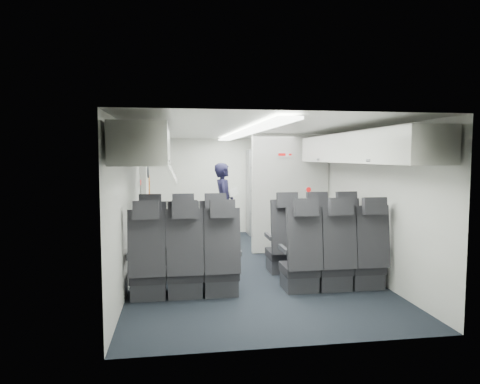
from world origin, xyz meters
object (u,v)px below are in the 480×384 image
object	(u,v)px
boarding_door	(145,198)
flight_attendant	(224,203)
seat_row_front	(249,247)
galley_unit	(266,192)
seat_row_mid	(262,262)
carry_on_bag	(153,152)

from	to	relation	value
boarding_door	flight_attendant	size ratio (longest dim) A/B	1.15
seat_row_front	flight_attendant	xyz separation A→B (m)	(-0.12, 2.31, 0.40)
seat_row_front	galley_unit	size ratio (longest dim) A/B	1.75
seat_row_mid	flight_attendant	distance (m)	3.24
galley_unit	flight_attendant	size ratio (longest dim) A/B	1.18
galley_unit	boarding_door	distance (m)	2.84
flight_attendant	seat_row_front	bearing A→B (deg)	-173.13
galley_unit	flight_attendant	xyz separation A→B (m)	(-1.07, -0.94, -0.14)
seat_row_front	carry_on_bag	distance (m)	2.00
seat_row_front	flight_attendant	world-z (taller)	flight_attendant
galley_unit	boarding_door	world-z (taller)	galley_unit
seat_row_front	seat_row_mid	distance (m)	0.90
seat_row_mid	galley_unit	size ratio (longest dim) A/B	1.75
boarding_door	carry_on_bag	size ratio (longest dim) A/B	4.36
seat_row_mid	carry_on_bag	xyz separation A→B (m)	(-1.39, 1.17, 1.41)
seat_row_front	galley_unit	bearing A→B (deg)	73.72
seat_row_front	flight_attendant	bearing A→B (deg)	92.96
boarding_door	flight_attendant	xyz separation A→B (m)	(1.52, 0.23, -0.15)
seat_row_mid	boarding_door	xyz separation A→B (m)	(-1.64, 2.99, 0.55)
boarding_door	flight_attendant	world-z (taller)	boarding_door
galley_unit	seat_row_front	bearing A→B (deg)	-106.28
carry_on_bag	galley_unit	bearing A→B (deg)	41.11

